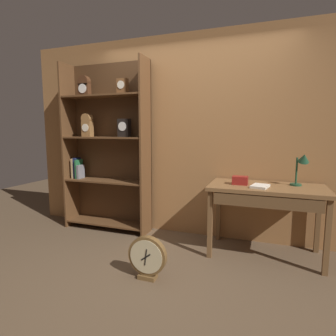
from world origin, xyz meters
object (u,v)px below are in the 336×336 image
object	(u,v)px
toolbox_small	(240,180)
open_repair_manual	(260,186)
bookshelf	(106,147)
workbench	(266,195)
desk_lamp	(302,164)
round_clock_large	(147,257)

from	to	relation	value
toolbox_small	open_repair_manual	size ratio (longest dim) A/B	0.76
bookshelf	toolbox_small	xyz separation A→B (m)	(1.84, -0.20, -0.33)
workbench	toolbox_small	xyz separation A→B (m)	(-0.28, 0.00, 0.14)
open_repair_manual	desk_lamp	bearing A→B (deg)	39.51
toolbox_small	open_repair_manual	bearing A→B (deg)	-23.14
bookshelf	desk_lamp	world-z (taller)	bookshelf
round_clock_large	bookshelf	bearing A→B (deg)	135.50
desk_lamp	open_repair_manual	bearing A→B (deg)	-153.23
toolbox_small	round_clock_large	distance (m)	1.31
open_repair_manual	round_clock_large	world-z (taller)	open_repair_manual
workbench	round_clock_large	xyz separation A→B (m)	(-1.02, -0.88, -0.48)
desk_lamp	round_clock_large	bearing A→B (deg)	-143.61
workbench	desk_lamp	distance (m)	0.49
workbench	round_clock_large	world-z (taller)	workbench
workbench	open_repair_manual	world-z (taller)	open_repair_manual
bookshelf	desk_lamp	bearing A→B (deg)	-1.97
bookshelf	toolbox_small	distance (m)	1.88
toolbox_small	open_repair_manual	distance (m)	0.24
open_repair_manual	bookshelf	bearing A→B (deg)	-175.29
toolbox_small	desk_lamp	bearing A→B (deg)	10.32
bookshelf	round_clock_large	world-z (taller)	bookshelf
open_repair_manual	round_clock_large	bearing A→B (deg)	-127.35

